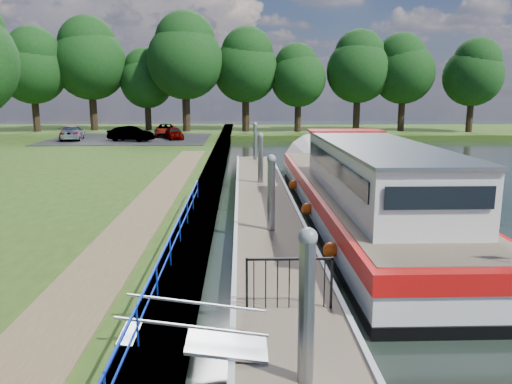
{
  "coord_description": "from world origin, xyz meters",
  "views": [
    {
      "loc": [
        -1.02,
        -7.75,
        4.95
      ],
      "look_at": [
        -0.46,
        9.99,
        1.4
      ],
      "focal_mm": 35.0,
      "sensor_mm": 36.0,
      "label": 1
    }
  ],
  "objects_px": {
    "pontoon": "(265,206)",
    "car_b": "(131,134)",
    "barge": "(355,190)",
    "car_d": "(166,130)",
    "car_c": "(72,133)",
    "car_a": "(174,133)"
  },
  "relations": [
    {
      "from": "pontoon",
      "to": "car_b",
      "type": "relative_size",
      "value": 7.78
    },
    {
      "from": "barge",
      "to": "car_b",
      "type": "bearing_deg",
      "value": 120.82
    },
    {
      "from": "car_d",
      "to": "car_c",
      "type": "bearing_deg",
      "value": -161.66
    },
    {
      "from": "barge",
      "to": "car_d",
      "type": "distance_m",
      "value": 30.62
    },
    {
      "from": "barge",
      "to": "car_b",
      "type": "relative_size",
      "value": 5.49
    },
    {
      "from": "barge",
      "to": "car_c",
      "type": "xyz_separation_m",
      "value": [
        -19.41,
        24.85,
        0.38
      ]
    },
    {
      "from": "barge",
      "to": "car_d",
      "type": "relative_size",
      "value": 5.04
    },
    {
      "from": "car_b",
      "to": "pontoon",
      "type": "bearing_deg",
      "value": -137.86
    },
    {
      "from": "barge",
      "to": "car_b",
      "type": "distance_m",
      "value": 27.35
    },
    {
      "from": "car_a",
      "to": "car_d",
      "type": "relative_size",
      "value": 0.77
    },
    {
      "from": "pontoon",
      "to": "car_c",
      "type": "xyz_separation_m",
      "value": [
        -15.81,
        23.72,
        1.28
      ]
    },
    {
      "from": "car_b",
      "to": "car_d",
      "type": "bearing_deg",
      "value": -8.19
    },
    {
      "from": "car_a",
      "to": "car_b",
      "type": "distance_m",
      "value": 3.9
    },
    {
      "from": "car_b",
      "to": "barge",
      "type": "bearing_deg",
      "value": -132.01
    },
    {
      "from": "car_d",
      "to": "car_b",
      "type": "bearing_deg",
      "value": -121.11
    },
    {
      "from": "car_b",
      "to": "car_c",
      "type": "distance_m",
      "value": 5.57
    },
    {
      "from": "car_a",
      "to": "car_c",
      "type": "relative_size",
      "value": 0.75
    },
    {
      "from": "pontoon",
      "to": "car_d",
      "type": "xyz_separation_m",
      "value": [
        -8.14,
        27.15,
        1.23
      ]
    },
    {
      "from": "car_a",
      "to": "car_b",
      "type": "relative_size",
      "value": 0.84
    },
    {
      "from": "car_a",
      "to": "car_d",
      "type": "xyz_separation_m",
      "value": [
        -1.2,
        3.01,
        0.03
      ]
    },
    {
      "from": "barge",
      "to": "car_d",
      "type": "bearing_deg",
      "value": 112.54
    },
    {
      "from": "car_b",
      "to": "car_c",
      "type": "xyz_separation_m",
      "value": [
        -5.4,
        1.36,
        -0.0
      ]
    }
  ]
}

